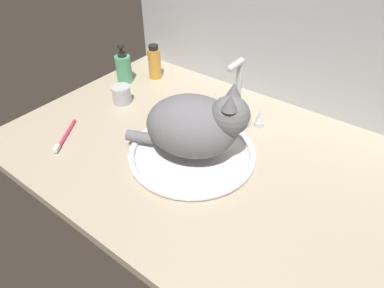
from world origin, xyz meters
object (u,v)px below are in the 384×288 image
at_px(faucet, 237,97).
at_px(soap_pump_bottle, 124,68).
at_px(cat, 198,125).
at_px(metal_jar, 122,94).
at_px(sink_basin, 192,152).
at_px(toothbrush, 65,136).
at_px(amber_bottle, 154,62).

relative_size(faucet, soap_pump_bottle, 1.39).
bearing_deg(soap_pump_bottle, cat, -21.39).
distance_m(soap_pump_bottle, metal_jar, 0.16).
relative_size(sink_basin, toothbrush, 2.56).
height_order(soap_pump_bottle, toothbrush, soap_pump_bottle).
bearing_deg(metal_jar, toothbrush, -87.58).
xyz_separation_m(cat, amber_bottle, (-0.42, 0.29, -0.05)).
bearing_deg(sink_basin, soap_pump_bottle, 157.25).
bearing_deg(sink_basin, cat, 22.65).
xyz_separation_m(soap_pump_bottle, amber_bottle, (0.07, 0.10, 0.01)).
height_order(faucet, cat, cat).
distance_m(sink_basin, faucet, 0.25).
relative_size(metal_jar, toothbrush, 0.46).
distance_m(soap_pump_bottle, toothbrush, 0.39).
height_order(metal_jar, toothbrush, metal_jar).
xyz_separation_m(metal_jar, toothbrush, (0.01, -0.25, -0.03)).
relative_size(soap_pump_bottle, metal_jar, 2.31).
relative_size(faucet, toothbrush, 1.47).
distance_m(faucet, toothbrush, 0.55).
height_order(faucet, metal_jar, faucet).
bearing_deg(soap_pump_bottle, amber_bottle, 53.44).
height_order(sink_basin, toothbrush, sink_basin).
bearing_deg(amber_bottle, sink_basin, -36.27).
bearing_deg(amber_bottle, faucet, -8.03).
bearing_deg(faucet, metal_jar, -157.21).
bearing_deg(cat, soap_pump_bottle, 158.61).
distance_m(metal_jar, toothbrush, 0.25).
height_order(amber_bottle, toothbrush, amber_bottle).
bearing_deg(faucet, soap_pump_bottle, -175.20).
height_order(cat, metal_jar, cat).
relative_size(cat, metal_jar, 5.17).
relative_size(sink_basin, soap_pump_bottle, 2.42).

